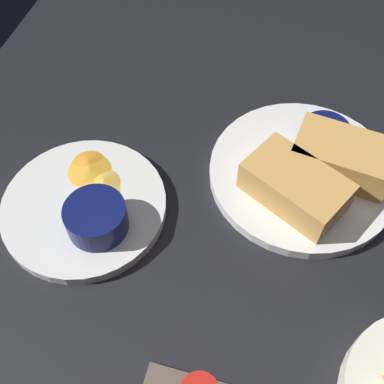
% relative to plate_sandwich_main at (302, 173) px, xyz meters
% --- Properties ---
extents(ground_plane, '(1.10, 1.10, 0.03)m').
position_rel_plate_sandwich_main_xyz_m(ground_plane, '(-0.01, 0.07, -0.02)').
color(ground_plane, black).
extents(plate_sandwich_main, '(0.26, 0.26, 0.02)m').
position_rel_plate_sandwich_main_xyz_m(plate_sandwich_main, '(0.00, 0.00, 0.00)').
color(plate_sandwich_main, silver).
rests_on(plate_sandwich_main, ground_plane).
extents(sandwich_half_near, '(0.15, 0.13, 0.05)m').
position_rel_plate_sandwich_main_xyz_m(sandwich_half_near, '(0.01, 0.05, 0.03)').
color(sandwich_half_near, tan).
rests_on(sandwich_half_near, plate_sandwich_main).
extents(sandwich_half_far, '(0.14, 0.09, 0.05)m').
position_rel_plate_sandwich_main_xyz_m(sandwich_half_far, '(-0.05, -0.02, 0.03)').
color(sandwich_half_far, tan).
rests_on(sandwich_half_far, plate_sandwich_main).
extents(ramekin_dark_sauce, '(0.07, 0.07, 0.03)m').
position_rel_plate_sandwich_main_xyz_m(ramekin_dark_sauce, '(-0.02, -0.05, 0.03)').
color(ramekin_dark_sauce, '#0C144C').
rests_on(ramekin_dark_sauce, plate_sandwich_main).
extents(spoon_by_dark_ramekin, '(0.06, 0.09, 0.01)m').
position_rel_plate_sandwich_main_xyz_m(spoon_by_dark_ramekin, '(0.01, -0.01, 0.01)').
color(spoon_by_dark_ramekin, silver).
rests_on(spoon_by_dark_ramekin, plate_sandwich_main).
extents(plate_chips_companion, '(0.22, 0.22, 0.02)m').
position_rel_plate_sandwich_main_xyz_m(plate_chips_companion, '(0.27, 0.13, 0.00)').
color(plate_chips_companion, silver).
rests_on(plate_chips_companion, ground_plane).
extents(ramekin_light_gravy, '(0.08, 0.08, 0.04)m').
position_rel_plate_sandwich_main_xyz_m(ramekin_light_gravy, '(0.24, 0.16, 0.03)').
color(ramekin_light_gravy, '#0C144C').
rests_on(ramekin_light_gravy, plate_chips_companion).
extents(spoon_by_gravy_ramekin, '(0.08, 0.08, 0.01)m').
position_rel_plate_sandwich_main_xyz_m(spoon_by_gravy_ramekin, '(0.24, 0.16, 0.01)').
color(spoon_by_gravy_ramekin, silver).
rests_on(spoon_by_gravy_ramekin, plate_chips_companion).
extents(plantain_chip_scatter, '(0.11, 0.11, 0.01)m').
position_rel_plate_sandwich_main_xyz_m(plantain_chip_scatter, '(0.27, 0.09, 0.01)').
color(plantain_chip_scatter, gold).
rests_on(plantain_chip_scatter, plate_chips_companion).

